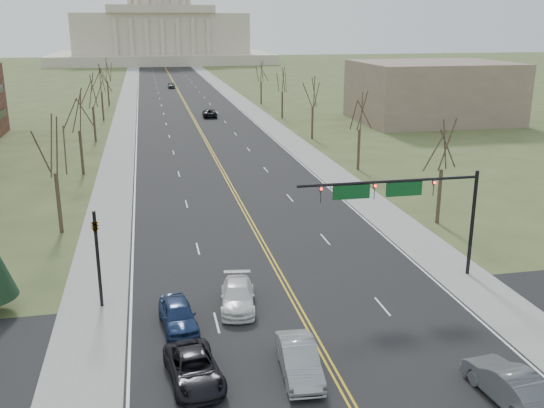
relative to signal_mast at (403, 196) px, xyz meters
name	(u,v)px	position (x,y,z in m)	size (l,w,h in m)	color
road	(185,102)	(-7.45, 96.50, -5.76)	(20.00, 380.00, 0.01)	black
cross_road	(321,349)	(-7.45, -7.50, -5.76)	(120.00, 14.00, 0.01)	black
sidewalk_left	(127,104)	(-19.45, 96.50, -5.75)	(4.00, 380.00, 0.03)	gray
sidewalk_right	(240,101)	(4.55, 96.50, -5.75)	(4.00, 380.00, 0.03)	gray
center_line	(185,102)	(-7.45, 96.50, -5.75)	(0.42, 380.00, 0.01)	gold
edge_line_left	(138,104)	(-17.25, 96.50, -5.75)	(0.15, 380.00, 0.01)	silver
edge_line_right	(230,101)	(2.35, 96.50, -5.75)	(0.15, 380.00, 0.01)	silver
capitol	(161,28)	(-7.45, 236.41, 8.44)	(90.00, 60.00, 50.00)	beige
signal_mast	(403,196)	(0.00, 0.00, 0.00)	(12.12, 0.44, 7.20)	black
signal_left	(97,248)	(-18.95, 0.00, -2.05)	(0.32, 0.36, 6.00)	black
tree_r_0	(443,147)	(8.05, 10.50, 0.79)	(3.74, 3.74, 8.50)	#33271E
tree_l_0	(53,148)	(-22.95, 14.50, 1.18)	(3.96, 3.96, 9.00)	#33271E
tree_r_1	(360,113)	(8.05, 30.50, 0.79)	(3.74, 3.74, 8.50)	#33271E
tree_l_1	(78,113)	(-22.95, 34.50, 1.18)	(3.96, 3.96, 9.00)	#33271E
tree_r_2	(313,94)	(8.05, 50.50, 0.79)	(3.74, 3.74, 8.50)	#33271E
tree_l_2	(92,93)	(-22.95, 54.50, 1.18)	(3.96, 3.96, 9.00)	#33271E
tree_r_3	(282,81)	(8.05, 70.50, 0.79)	(3.74, 3.74, 8.50)	#33271E
tree_l_3	(101,80)	(-22.95, 74.50, 1.18)	(3.96, 3.96, 9.00)	#33271E
tree_r_4	(261,72)	(8.05, 90.50, 0.79)	(3.74, 3.74, 8.50)	#33271E
tree_l_4	(107,71)	(-22.95, 94.50, 1.18)	(3.96, 3.96, 9.00)	#33271E
bldg_right_mass	(432,92)	(32.55, 62.50, -0.76)	(25.00, 20.00, 10.00)	#715F50
car_nb_outer_lead	(509,384)	(-0.47, -13.52, -4.93)	(1.73, 4.97, 1.64)	#4E5256
car_sb_inner_lead	(299,360)	(-9.16, -9.60, -4.95)	(1.70, 4.86, 1.60)	gray
car_sb_outer_lead	(194,369)	(-14.17, -9.16, -5.05)	(2.31, 5.01, 1.39)	black
car_sb_inner_second	(238,296)	(-10.96, -1.79, -5.04)	(1.99, 4.90, 1.42)	white
car_sb_outer_second	(178,315)	(-14.59, -3.66, -4.98)	(1.82, 4.53, 1.54)	navy
car_far_nb	(210,113)	(-4.43, 74.69, -5.01)	(2.44, 5.29, 1.47)	black
car_far_sb	(171,85)	(-8.76, 126.81, -4.98)	(1.83, 4.54, 1.55)	#47494E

